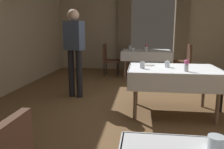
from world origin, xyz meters
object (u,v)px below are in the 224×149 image
Objects in this scene: chair_far_right at (185,59)px; person_waiter_by_doorway at (74,46)px; chair_far_left at (109,58)px; glass_mid_b at (167,64)px; dining_table_mid at (173,74)px; plate_mid_c at (149,65)px; dining_table_far at (146,53)px; glass_far_d at (133,49)px; flower_vase_far at (146,47)px; glass_far_b at (130,47)px; glass_mid_d at (142,65)px; flower_vase_mid at (186,65)px; glass_near_a at (216,144)px; glass_far_c at (145,49)px.

person_waiter_by_doorway is at bearing -138.13° from chair_far_right.
chair_far_left is 9.22× the size of glass_mid_b.
dining_table_mid is 1.51× the size of chair_far_right.
plate_mid_c is (-0.28, 0.16, -0.04)m from glass_mid_b.
dining_table_far is at bearing 57.71° from person_waiter_by_doorway.
chair_far_right is 10.20× the size of glass_far_d.
chair_far_left is 4.59× the size of flower_vase_far.
chair_far_right is at bearing -10.07° from glass_far_b.
plate_mid_c is 1.53m from person_waiter_by_doorway.
glass_mid_d reaches higher than plate_mid_c.
flower_vase_mid is 1.42× the size of glass_far_b.
person_waiter_by_doorway reaches higher than plate_mid_c.
glass_mid_d is 1.56m from person_waiter_by_doorway.
glass_near_a is at bearing -81.64° from glass_mid_d.
plate_mid_c is (-1.10, -2.74, 0.24)m from chair_far_right.
chair_far_right is at bearing 76.27° from dining_table_mid.
flower_vase_far is 2.43m from person_waiter_by_doorway.
chair_far_right is at bearing 1.43° from chair_far_left.
glass_mid_b is 0.96× the size of glass_mid_d.
person_waiter_by_doorway is at bearing 159.39° from dining_table_mid.
chair_far_left is 1.16m from flower_vase_far.
glass_mid_b is 2.96m from glass_far_c.
chair_far_right is 0.54× the size of person_waiter_by_doorway.
glass_mid_d is at bearing -165.60° from dining_table_mid.
flower_vase_far is (-0.28, 2.59, 0.06)m from glass_mid_b.
glass_far_d is (-0.37, -0.22, 0.13)m from dining_table_far.
chair_far_right is 5.13× the size of plate_mid_c.
glass_mid_d reaches higher than dining_table_far.
glass_far_b is 2.73m from person_waiter_by_doorway.
glass_near_a is at bearing -93.20° from dining_table_mid.
glass_mid_d is (-1.21, -3.07, 0.29)m from chair_far_right.
glass_far_d is at bearing 96.51° from glass_near_a.
glass_far_d reaches higher than plate_mid_c.
glass_far_d is at bearing 98.10° from plate_mid_c.
glass_near_a is 5.28m from glass_far_d.
dining_table_mid is at bearing -20.61° from person_waiter_by_doorway.
glass_mid_d is 3.12m from glass_far_c.
dining_table_mid is 1.00× the size of dining_table_far.
chair_far_left is at bearing 166.63° from flower_vase_far.
glass_far_d reaches higher than glass_far_c.
flower_vase_mid reaches higher than plate_mid_c.
glass_far_b is (-0.76, 3.18, 0.01)m from glass_mid_b.
glass_far_c is (0.46, -0.23, -0.02)m from glass_far_b.
flower_vase_far is at bearing 87.61° from glass_mid_d.
chair_far_left is 5.13× the size of plate_mid_c.
flower_vase_mid is at bearing -80.74° from glass_far_c.
flower_vase_far is 2.22× the size of glass_far_d.
glass_mid_d is at bearing -72.28° from chair_far_left.
glass_near_a is 5.50m from glass_far_c.
glass_mid_b is at bearing -76.58° from glass_far_d.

